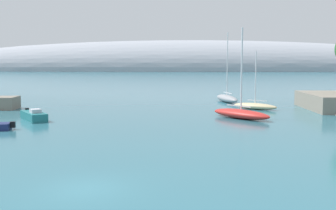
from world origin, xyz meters
name	(u,v)px	position (x,y,z in m)	size (l,w,h in m)	color
water	(86,189)	(0.00, 0.00, 0.00)	(600.00, 600.00, 0.00)	#2D6675
distant_ridge	(190,71)	(13.13, 248.78, 0.00)	(378.39, 53.87, 39.04)	#999EA8
sailboat_grey_near_shore	(227,98)	(12.20, 44.02, 0.61)	(3.46, 8.15, 10.64)	gray
sailboat_red_mid_mooring	(241,113)	(11.53, 25.63, 0.58)	(6.65, 7.27, 9.88)	red
sailboat_sand_outer_mooring	(255,106)	(14.75, 34.49, 0.47)	(5.87, 5.03, 7.63)	#C6B284
motorboat_teal_outer	(34,116)	(-10.80, 23.89, 0.47)	(4.18, 5.18, 1.26)	#1E6B70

